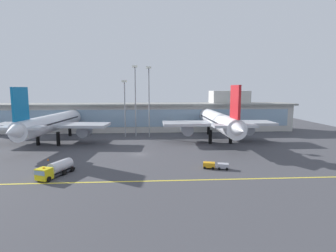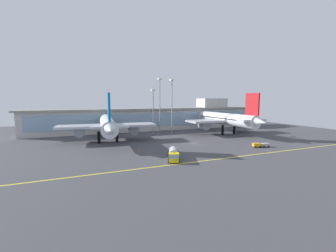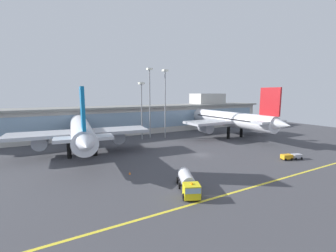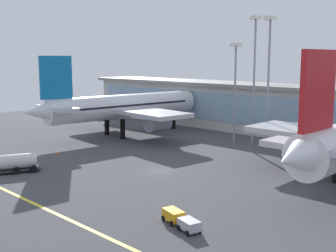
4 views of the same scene
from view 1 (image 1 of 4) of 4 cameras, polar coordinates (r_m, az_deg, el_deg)
ground_plane at (r=75.63m, az=-6.04°, el=-5.88°), size 180.00×180.00×0.00m
taxiway_centreline_stripe at (r=54.52m, az=-6.95°, el=-11.34°), size 144.00×0.50×0.01m
terminal_building at (r=116.57m, az=-4.34°, el=2.10°), size 128.25×14.00×16.81m
airliner_near_left at (r=96.06m, az=-23.08°, el=0.50°), size 37.24×47.48×18.21m
airliner_near_right at (r=92.93m, az=10.46°, el=0.89°), size 37.05×49.29×18.73m
fuel_tanker_truck at (r=61.19m, az=-22.43°, el=-8.27°), size 5.84×9.27×2.90m
baggage_tug_near at (r=62.82m, az=9.82°, el=-8.05°), size 5.80×3.03×1.40m
apron_light_mast_west at (r=101.74m, az=-8.99°, el=5.48°), size 1.80×1.80×20.79m
apron_light_mast_centre at (r=99.68m, az=-3.98°, el=7.04°), size 1.80×1.80×25.57m
apron_light_mast_east at (r=102.60m, az=-6.81°, el=7.19°), size 1.80×1.80×26.12m
safety_cone at (r=75.20m, az=-23.65°, el=-6.36°), size 0.45×0.45×0.56m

